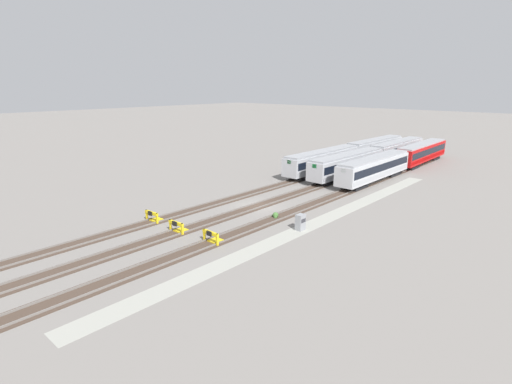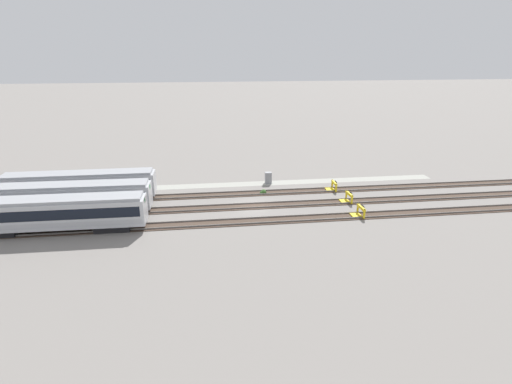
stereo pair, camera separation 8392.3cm
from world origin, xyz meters
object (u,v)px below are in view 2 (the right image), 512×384
(subway_car_back_row_leftmost, at_px, (55,213))
(weed_clump, at_px, (263,192))
(bumper_stop_near_inner_track, at_px, (347,198))
(bumper_stop_middle_track, at_px, (359,212))
(electrical_cabinet, at_px, (268,178))
(bumper_stop_nearest_track, at_px, (332,186))
(subway_car_front_row_right_inner, at_px, (80,185))
(subway_car_front_row_left_inner, at_px, (69,198))

(subway_car_back_row_leftmost, bearing_deg, weed_clump, -159.11)
(bumper_stop_near_inner_track, bearing_deg, subway_car_back_row_leftmost, 7.75)
(bumper_stop_middle_track, relative_size, weed_clump, 2.18)
(electrical_cabinet, bearing_deg, bumper_stop_middle_track, 122.62)
(bumper_stop_nearest_track, bearing_deg, subway_car_front_row_right_inner, 0.03)
(subway_car_front_row_right_inner, distance_m, bumper_stop_middle_track, 33.49)
(subway_car_front_row_right_inner, xyz_separation_m, bumper_stop_middle_track, (-32.24, 8.92, -1.53))
(bumper_stop_middle_track, height_order, weed_clump, bumper_stop_middle_track)
(bumper_stop_nearest_track, relative_size, weed_clump, 2.18)
(bumper_stop_nearest_track, distance_m, bumper_stop_middle_track, 8.94)
(subway_car_back_row_leftmost, relative_size, bumper_stop_near_inner_track, 8.98)
(electrical_cabinet, height_order, weed_clump, electrical_cabinet)
(subway_car_back_row_leftmost, distance_m, weed_clump, 24.33)
(subway_car_front_row_right_inner, height_order, subway_car_back_row_leftmost, same)
(subway_car_back_row_leftmost, relative_size, weed_clump, 19.59)
(bumper_stop_near_inner_track, bearing_deg, electrical_cabinet, -44.88)
(subway_car_front_row_right_inner, relative_size, bumper_stop_near_inner_track, 8.97)
(subway_car_front_row_left_inner, bearing_deg, electrical_cabinet, -160.70)
(subway_car_back_row_leftmost, relative_size, electrical_cabinet, 11.26)
(subway_car_front_row_right_inner, relative_size, subway_car_back_row_leftmost, 1.00)
(subway_car_front_row_left_inner, distance_m, electrical_cabinet, 25.44)
(bumper_stop_near_inner_track, xyz_separation_m, bumper_stop_middle_track, (0.22, 4.46, 0.00))
(bumper_stop_nearest_track, distance_m, electrical_cabinet, 8.96)
(subway_car_front_row_right_inner, bearing_deg, subway_car_back_row_leftmost, 90.00)
(subway_car_back_row_leftmost, distance_m, bumper_stop_near_inner_track, 32.80)
(bumper_stop_middle_track, distance_m, electrical_cabinet, 15.33)
(subway_car_front_row_left_inner, distance_m, bumper_stop_near_inner_track, 32.50)
(bumper_stop_nearest_track, relative_size, bumper_stop_middle_track, 1.00)
(subway_car_back_row_leftmost, height_order, electrical_cabinet, subway_car_back_row_leftmost)
(subway_car_front_row_left_inner, xyz_separation_m, subway_car_back_row_leftmost, (0.00, 4.47, 0.00))
(subway_car_front_row_right_inner, distance_m, subway_car_back_row_leftmost, 8.88)
(subway_car_front_row_right_inner, relative_size, bumper_stop_middle_track, 8.98)
(bumper_stop_middle_track, height_order, electrical_cabinet, electrical_cabinet)
(subway_car_front_row_right_inner, xyz_separation_m, weed_clump, (-22.67, 0.23, -1.80))
(subway_car_front_row_right_inner, xyz_separation_m, subway_car_back_row_leftmost, (0.00, 8.88, 0.00))
(electrical_cabinet, bearing_deg, subway_car_front_row_left_inner, 19.30)
(subway_car_front_row_right_inner, height_order, bumper_stop_near_inner_track, subway_car_front_row_right_inner)
(subway_car_front_row_left_inner, bearing_deg, subway_car_back_row_leftmost, 90.00)
(bumper_stop_nearest_track, distance_m, bumper_stop_near_inner_track, 4.50)
(bumper_stop_nearest_track, bearing_deg, subway_car_back_row_leftmost, 15.54)
(bumper_stop_nearest_track, xyz_separation_m, bumper_stop_near_inner_track, (-0.46, 4.48, 0.00))
(bumper_stop_near_inner_track, height_order, bumper_stop_middle_track, same)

